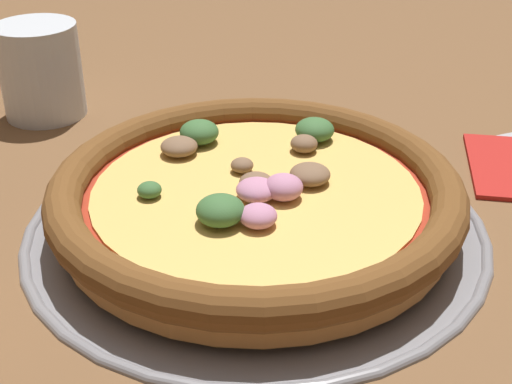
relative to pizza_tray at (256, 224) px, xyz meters
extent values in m
plane|color=brown|center=(0.00, 0.00, 0.00)|extent=(3.00, 3.00, 0.00)
cylinder|color=gray|center=(0.00, 0.00, 0.00)|extent=(0.32, 0.32, 0.00)
torus|color=gray|center=(0.00, 0.00, 0.00)|extent=(0.33, 0.33, 0.01)
cylinder|color=#BC7F42|center=(0.00, 0.00, 0.01)|extent=(0.27, 0.27, 0.02)
torus|color=brown|center=(0.00, 0.00, 0.03)|extent=(0.29, 0.29, 0.03)
cylinder|color=#A32D19|center=(0.00, 0.00, 0.03)|extent=(0.24, 0.24, 0.00)
cylinder|color=#E5B75B|center=(0.00, 0.00, 0.03)|extent=(0.23, 0.23, 0.00)
ellipsoid|color=#C17FA3|center=(0.01, 0.02, 0.04)|extent=(0.04, 0.04, 0.02)
ellipsoid|color=#C17FA3|center=(0.01, 0.00, 0.04)|extent=(0.04, 0.04, 0.01)
ellipsoid|color=#3D6B38|center=(-0.08, -0.04, 0.04)|extent=(0.04, 0.04, 0.02)
ellipsoid|color=#3D6B38|center=(-0.08, 0.05, 0.04)|extent=(0.04, 0.04, 0.02)
ellipsoid|color=#3D6B38|center=(0.04, -0.02, 0.04)|extent=(0.04, 0.04, 0.02)
ellipsoid|color=brown|center=(-0.01, 0.04, 0.04)|extent=(0.04, 0.04, 0.01)
ellipsoid|color=brown|center=(0.00, 0.00, 0.03)|extent=(0.03, 0.03, 0.01)
ellipsoid|color=#3D6B38|center=(0.01, -0.07, 0.03)|extent=(0.02, 0.02, 0.01)
ellipsoid|color=brown|center=(-0.03, -0.01, 0.03)|extent=(0.02, 0.02, 0.01)
ellipsoid|color=#C17FA3|center=(0.05, 0.00, 0.04)|extent=(0.03, 0.03, 0.01)
ellipsoid|color=brown|center=(-0.06, -0.06, 0.04)|extent=(0.03, 0.03, 0.01)
ellipsoid|color=brown|center=(-0.06, 0.04, 0.04)|extent=(0.03, 0.03, 0.01)
cylinder|color=silver|center=(-0.21, -0.20, 0.04)|extent=(0.08, 0.08, 0.09)
camera|label=1|loc=(0.43, -0.01, 0.27)|focal=50.00mm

